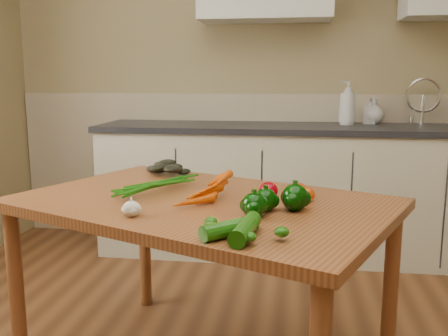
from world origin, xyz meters
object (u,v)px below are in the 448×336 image
zucchini_b (229,229)px  soap_bottle_b (370,111)px  table (202,220)px  carrot_bunch (191,189)px  pepper_c (254,205)px  tomato_c (307,194)px  pepper_a (265,200)px  tomato_a (268,191)px  soap_bottle_c (374,111)px  leafy_greens (167,165)px  pepper_b (295,197)px  garlic_bulb (132,209)px  soap_bottle_a (348,103)px  tomato_b (299,191)px  zucchini_a (245,229)px

zucchini_b → soap_bottle_b: bearing=72.3°
table → carrot_bunch: carrot_bunch is taller
pepper_c → tomato_c: 0.30m
pepper_a → tomato_a: 0.18m
soap_bottle_c → pepper_c: bearing=163.2°
leafy_greens → pepper_b: (0.62, -0.57, -0.00)m
garlic_bulb → tomato_c: tomato_c is taller
soap_bottle_a → tomato_b: (-0.33, -1.56, -0.27)m
carrot_bunch → zucchini_b: bearing=-41.7°
leafy_greens → zucchini_b: bearing=-64.8°
soap_bottle_a → pepper_a: soap_bottle_a is taller
carrot_bunch → pepper_b: bearing=5.4°
pepper_a → soap_bottle_c: bearing=71.4°
pepper_c → zucchini_b: pepper_c is taller
carrot_bunch → leafy_greens: (-0.21, 0.44, 0.02)m
pepper_b → tomato_c: 0.14m
pepper_a → pepper_c: pepper_c is taller
table → zucchini_a: zucchini_a is taller
soap_bottle_a → pepper_a: 1.85m
garlic_bulb → pepper_c: size_ratio=0.76×
leafy_greens → pepper_c: size_ratio=2.42×
soap_bottle_b → tomato_b: (-0.49, -1.65, -0.21)m
soap_bottle_a → leafy_greens: (-0.96, -1.18, -0.25)m
leafy_greens → tomato_b: leafy_greens is taller
soap_bottle_c → tomato_c: soap_bottle_c is taller
pepper_b → zucchini_b: (-0.19, -0.33, -0.02)m
soap_bottle_a → pepper_c: size_ratio=3.61×
pepper_a → carrot_bunch: bearing=152.5°
soap_bottle_a → pepper_b: size_ratio=3.16×
soap_bottle_a → tomato_a: soap_bottle_a is taller
table → zucchini_a: 0.51m
pepper_b → zucchini_b: bearing=-119.9°
leafy_greens → pepper_c: 0.83m
garlic_bulb → leafy_greens: bearing=95.3°
pepper_c → tomato_c: size_ratio=1.35×
pepper_b → tomato_b: 0.19m
soap_bottle_b → zucchini_a: soap_bottle_b is taller
soap_bottle_b → tomato_c: 1.78m
garlic_bulb → pepper_a: size_ratio=0.78×
zucchini_b → soap_bottle_c: bearing=71.8°
soap_bottle_b → soap_bottle_c: soap_bottle_c is taller
soap_bottle_a → pepper_b: (-0.34, -1.75, -0.25)m
pepper_c → tomato_a: (0.03, 0.26, -0.01)m
zucchini_a → tomato_c: bearing=68.2°
pepper_b → soap_bottle_a: bearing=79.0°
pepper_a → tomato_c: (0.15, 0.16, -0.01)m
soap_bottle_a → leafy_greens: soap_bottle_a is taller
pepper_b → carrot_bunch: bearing=161.8°
pepper_a → tomato_a: (0.00, 0.18, -0.01)m
table → garlic_bulb: garlic_bulb is taller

